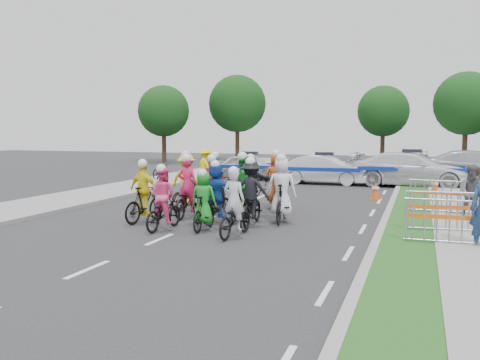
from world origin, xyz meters
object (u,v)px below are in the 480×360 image
(barrier_1, at_px, (446,213))
(barrier_2, at_px, (442,198))
(rider_3, at_px, (144,198))
(cone_0, at_px, (375,191))
(rider_5, at_px, (216,196))
(cone_1, at_px, (435,186))
(rider_11, at_px, (251,187))
(police_car_0, at_px, (250,167))
(rider_13, at_px, (277,186))
(tree_1, at_px, (466,104))
(tree_4, at_px, (383,111))
(rider_0, at_px, (235,213))
(rider_6, at_px, (188,196))
(rider_10, at_px, (187,187))
(civilian_sedan, at_px, (479,167))
(police_car_1, at_px, (324,170))
(rider_8, at_px, (243,193))
(tree_3, at_px, (237,104))
(rider_9, at_px, (213,191))
(police_car_2, at_px, (412,170))
(rider_4, at_px, (251,199))
(rider_1, at_px, (204,206))
(tree_0, at_px, (164,111))
(rider_2, at_px, (163,205))
(rider_7, at_px, (282,196))
(parked_bike, at_px, (161,173))
(barrier_0, at_px, (449,224))
(spectator_1, at_px, (473,193))
(rider_12, at_px, (216,188))

(barrier_1, distance_m, barrier_2, 3.19)
(rider_3, height_order, cone_0, rider_3)
(rider_5, bearing_deg, cone_1, -116.10)
(rider_11, distance_m, police_car_0, 11.40)
(rider_13, height_order, tree_1, tree_1)
(tree_4, bearing_deg, rider_0, -92.38)
(rider_6, bearing_deg, rider_10, -65.83)
(barrier_2, height_order, tree_1, tree_1)
(civilian_sedan, bearing_deg, police_car_1, 111.46)
(rider_8, distance_m, tree_4, 30.29)
(rider_3, bearing_deg, tree_3, -65.95)
(rider_9, bearing_deg, rider_13, -129.79)
(tree_4, bearing_deg, rider_5, -94.69)
(police_car_2, height_order, cone_0, police_car_2)
(civilian_sedan, distance_m, tree_4, 17.81)
(rider_4, bearing_deg, cone_1, -122.41)
(rider_1, relative_size, tree_0, 0.26)
(police_car_2, bearing_deg, rider_4, 168.32)
(rider_10, xyz_separation_m, barrier_1, (8.12, -1.84, -0.21))
(rider_2, distance_m, rider_9, 3.01)
(rider_7, distance_m, tree_3, 31.04)
(rider_4, xyz_separation_m, cone_0, (2.89, 6.78, -0.41))
(rider_0, xyz_separation_m, tree_0, (-15.63, 27.05, 3.59))
(rider_5, relative_size, parked_bike, 0.97)
(rider_11, distance_m, barrier_0, 7.08)
(rider_1, bearing_deg, police_car_0, -78.90)
(rider_2, xyz_separation_m, police_car_0, (-2.25, 14.73, 0.01))
(rider_10, bearing_deg, spectator_1, -169.35)
(barrier_0, bearing_deg, rider_11, 147.22)
(rider_11, bearing_deg, civilian_sedan, -131.29)
(police_car_1, bearing_deg, rider_5, 176.95)
(tree_1, bearing_deg, rider_12, -112.15)
(police_car_2, bearing_deg, cone_1, -153.62)
(tree_4, bearing_deg, rider_2, -96.11)
(parked_bike, bearing_deg, tree_0, 64.68)
(rider_0, distance_m, cone_1, 12.08)
(rider_0, height_order, police_car_1, rider_0)
(barrier_0, bearing_deg, rider_3, 174.41)
(rider_13, xyz_separation_m, civilian_sedan, (7.45, 11.53, 0.04))
(rider_4, bearing_deg, tree_3, -73.84)
(rider_5, bearing_deg, barrier_1, -170.56)
(rider_9, bearing_deg, rider_11, -135.62)
(rider_3, relative_size, rider_10, 0.91)
(rider_8, distance_m, tree_1, 27.53)
(police_car_0, bearing_deg, tree_1, -34.16)
(rider_7, bearing_deg, rider_1, 43.00)
(rider_0, xyz_separation_m, barrier_2, (5.07, 5.15, -0.03))
(rider_4, bearing_deg, rider_2, 32.35)
(tree_3, bearing_deg, rider_8, -70.64)
(barrier_0, relative_size, barrier_1, 1.00)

